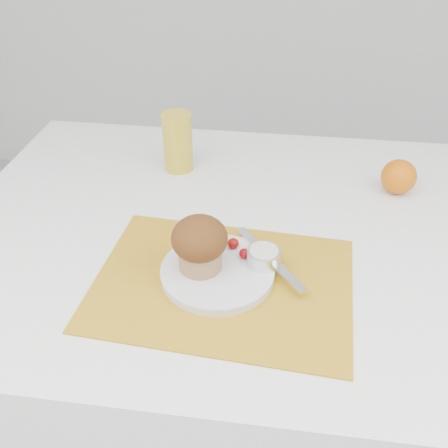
# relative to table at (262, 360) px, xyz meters

# --- Properties ---
(table) EXTENTS (1.20, 0.80, 0.75)m
(table) POSITION_rel_table_xyz_m (0.00, 0.00, 0.00)
(table) COLOR white
(table) RESTS_ON ground
(placemat) EXTENTS (0.43, 0.33, 0.00)m
(placemat) POSITION_rel_table_xyz_m (-0.07, -0.16, 0.38)
(placemat) COLOR #BB891A
(placemat) RESTS_ON table
(plate) EXTENTS (0.21, 0.21, 0.01)m
(plate) POSITION_rel_table_xyz_m (-0.08, -0.14, 0.39)
(plate) COLOR silver
(plate) RESTS_ON placemat
(ramekin) EXTENTS (0.06, 0.06, 0.02)m
(ramekin) POSITION_rel_table_xyz_m (-0.01, -0.12, 0.41)
(ramekin) COLOR silver
(ramekin) RESTS_ON plate
(cream) EXTENTS (0.05, 0.05, 0.01)m
(cream) POSITION_rel_table_xyz_m (-0.01, -0.12, 0.42)
(cream) COLOR silver
(cream) RESTS_ON ramekin
(raspberry_near) EXTENTS (0.02, 0.02, 0.02)m
(raspberry_near) POSITION_rel_table_xyz_m (-0.06, -0.09, 0.40)
(raspberry_near) COLOR #5E0402
(raspberry_near) RESTS_ON plate
(raspberry_far) EXTENTS (0.02, 0.02, 0.02)m
(raspberry_far) POSITION_rel_table_xyz_m (-0.04, -0.11, 0.40)
(raspberry_far) COLOR #5B0206
(raspberry_far) RESTS_ON plate
(butter_knife) EXTENTS (0.13, 0.16, 0.00)m
(butter_knife) POSITION_rel_table_xyz_m (0.00, -0.11, 0.40)
(butter_knife) COLOR silver
(butter_knife) RESTS_ON plate
(orange) EXTENTS (0.07, 0.07, 0.07)m
(orange) POSITION_rel_table_xyz_m (0.25, 0.16, 0.41)
(orange) COLOR #D96607
(orange) RESTS_ON table
(juice_glass) EXTENTS (0.07, 0.07, 0.13)m
(juice_glass) POSITION_rel_table_xyz_m (-0.22, 0.20, 0.44)
(juice_glass) COLOR gold
(juice_glass) RESTS_ON table
(muffin) EXTENTS (0.09, 0.09, 0.09)m
(muffin) POSITION_rel_table_xyz_m (-0.11, -0.14, 0.44)
(muffin) COLOR #AC8353
(muffin) RESTS_ON plate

